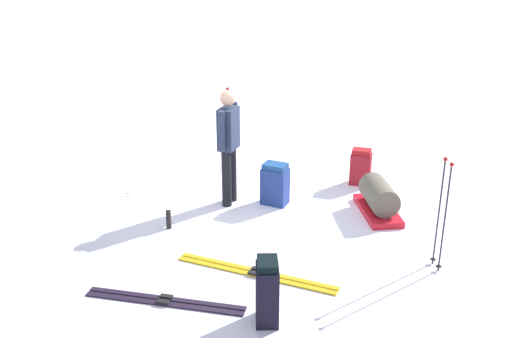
% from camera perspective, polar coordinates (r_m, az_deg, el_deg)
% --- Properties ---
extents(ground_plane, '(80.00, 80.00, 0.00)m').
position_cam_1_polar(ground_plane, '(8.56, 0.00, -4.35)').
color(ground_plane, white).
extents(skier_standing, '(0.56, 0.28, 1.70)m').
position_cam_1_polar(skier_standing, '(8.59, -2.60, 2.60)').
color(skier_standing, black).
rests_on(skier_standing, ground_plane).
extents(ski_pair_near, '(0.64, 1.98, 0.05)m').
position_cam_1_polar(ski_pair_near, '(7.18, -0.01, -9.79)').
color(ski_pair_near, gold).
rests_on(ski_pair_near, ground_plane).
extents(ski_pair_far, '(0.27, 1.80, 0.05)m').
position_cam_1_polar(ski_pair_far, '(6.77, -8.61, -12.23)').
color(ski_pair_far, black).
rests_on(ski_pair_far, ground_plane).
extents(backpack_large_dark, '(0.35, 0.28, 0.72)m').
position_cam_1_polar(backpack_large_dark, '(6.22, 1.06, -11.54)').
color(backpack_large_dark, black).
rests_on(backpack_large_dark, ground_plane).
extents(backpack_bright, '(0.35, 0.42, 0.63)m').
position_cam_1_polar(backpack_bright, '(8.79, 1.81, -1.45)').
color(backpack_bright, navy).
rests_on(backpack_bright, ground_plane).
extents(backpack_small_spare, '(0.27, 0.34, 0.58)m').
position_cam_1_polar(backpack_small_spare, '(9.61, 9.87, 0.16)').
color(backpack_small_spare, maroon).
rests_on(backpack_small_spare, ground_plane).
extents(ski_poles_planted_near, '(0.18, 0.10, 1.38)m').
position_cam_1_polar(ski_poles_planted_near, '(9.98, -2.63, 4.21)').
color(ski_poles_planted_near, maroon).
rests_on(ski_poles_planted_near, ground_plane).
extents(ski_poles_planted_far, '(0.23, 0.12, 1.38)m').
position_cam_1_polar(ski_poles_planted_far, '(7.28, 17.22, -3.69)').
color(ski_poles_planted_far, black).
rests_on(ski_poles_planted_far, ground_plane).
extents(gear_sled, '(1.10, 0.71, 0.49)m').
position_cam_1_polar(gear_sled, '(8.69, 11.51, -2.79)').
color(gear_sled, red).
rests_on(gear_sled, ground_plane).
extents(thermos_bottle, '(0.07, 0.07, 0.26)m').
position_cam_1_polar(thermos_bottle, '(8.22, -8.26, -4.75)').
color(thermos_bottle, black).
rests_on(thermos_bottle, ground_plane).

